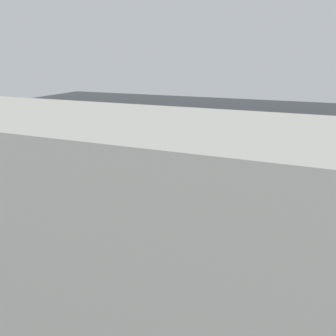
{
  "coord_description": "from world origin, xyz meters",
  "views": [
    {
      "loc": [
        -3.52,
        13.73,
        5.21
      ],
      "look_at": [
        1.26,
        2.01,
        0.9
      ],
      "focal_mm": 35.0,
      "sensor_mm": 36.0,
      "label": 1
    }
  ],
  "objects_px": {
    "moving_hatchback": "(239,161)",
    "pedestrian": "(79,162)",
    "sign_post": "(109,157)",
    "fire_hydrant": "(99,181)"
  },
  "relations": [
    {
      "from": "moving_hatchback",
      "to": "pedestrian",
      "type": "distance_m",
      "value": 6.81
    },
    {
      "from": "moving_hatchback",
      "to": "sign_post",
      "type": "distance_m",
      "value": 5.5
    },
    {
      "from": "moving_hatchback",
      "to": "sign_post",
      "type": "height_order",
      "value": "sign_post"
    },
    {
      "from": "pedestrian",
      "to": "fire_hydrant",
      "type": "bearing_deg",
      "value": 165.14
    },
    {
      "from": "moving_hatchback",
      "to": "fire_hydrant",
      "type": "bearing_deg",
      "value": 29.3
    },
    {
      "from": "pedestrian",
      "to": "sign_post",
      "type": "distance_m",
      "value": 2.07
    },
    {
      "from": "sign_post",
      "to": "moving_hatchback",
      "type": "bearing_deg",
      "value": -144.04
    },
    {
      "from": "moving_hatchback",
      "to": "pedestrian",
      "type": "xyz_separation_m",
      "value": [
        6.3,
        2.59,
        -0.07
      ]
    },
    {
      "from": "moving_hatchback",
      "to": "pedestrian",
      "type": "relative_size",
      "value": 2.62
    },
    {
      "from": "moving_hatchback",
      "to": "sign_post",
      "type": "xyz_separation_m",
      "value": [
        4.43,
        3.21,
        0.55
      ]
    }
  ]
}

